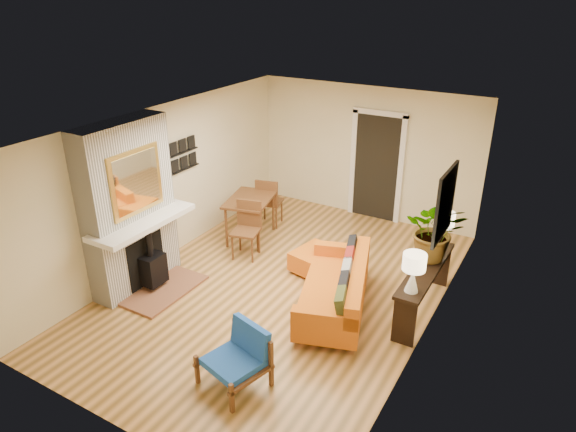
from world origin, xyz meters
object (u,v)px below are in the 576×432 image
at_px(sofa, 339,289).
at_px(blue_chair, 240,354).
at_px(console_table, 425,277).
at_px(lamp_far, 444,225).
at_px(houseplant, 435,230).
at_px(lamp_near, 414,268).
at_px(dining_table, 254,207).
at_px(ottoman, 318,261).

bearing_deg(sofa, blue_chair, -101.73).
distance_m(sofa, console_table, 1.22).
height_order(sofa, lamp_far, lamp_far).
bearing_deg(houseplant, lamp_far, 88.80).
bearing_deg(houseplant, blue_chair, -117.51).
bearing_deg(console_table, blue_chair, -120.41).
xyz_separation_m(lamp_near, houseplant, (-0.01, 0.98, 0.11)).
distance_m(console_table, lamp_near, 0.84).
height_order(sofa, dining_table, dining_table).
distance_m(dining_table, lamp_near, 3.66).
relative_size(ottoman, houseplant, 0.95).
bearing_deg(houseplant, console_table, -88.05).
relative_size(ottoman, console_table, 0.46).
bearing_deg(ottoman, lamp_far, 16.89).
bearing_deg(ottoman, sofa, -46.97).
height_order(sofa, blue_chair, sofa).
relative_size(sofa, ottoman, 2.55).
bearing_deg(lamp_near, blue_chair, -129.04).
xyz_separation_m(blue_chair, dining_table, (-1.90, 3.19, 0.25)).
distance_m(ottoman, lamp_near, 2.18).
bearing_deg(sofa, dining_table, 150.82).
height_order(blue_chair, lamp_near, lamp_near).
xyz_separation_m(lamp_near, lamp_far, (0.00, 1.46, 0.00)).
xyz_separation_m(blue_chair, lamp_near, (1.45, 1.79, 0.67)).
bearing_deg(houseplant, dining_table, 172.70).
bearing_deg(sofa, lamp_far, 51.71).
distance_m(ottoman, lamp_far, 2.06).
height_order(lamp_far, houseplant, houseplant).
relative_size(sofa, houseplant, 2.41).
height_order(sofa, ottoman, sofa).
distance_m(console_table, lamp_far, 0.91).
xyz_separation_m(sofa, blue_chair, (-0.40, -1.91, 0.04)).
bearing_deg(lamp_far, console_table, -90.00).
height_order(sofa, console_table, sofa).
distance_m(blue_chair, lamp_far, 3.62).
relative_size(ottoman, lamp_far, 1.58).
xyz_separation_m(sofa, houseplant, (1.04, 0.86, 0.83)).
xyz_separation_m(sofa, dining_table, (-2.30, 1.28, 0.29)).
bearing_deg(lamp_near, console_table, 90.00).
bearing_deg(console_table, houseplant, 91.95).
bearing_deg(houseplant, ottoman, -177.91).
bearing_deg(lamp_far, sofa, -128.29).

